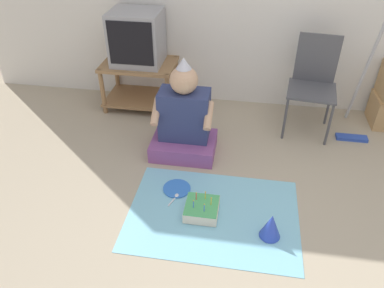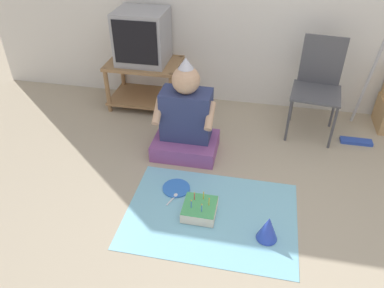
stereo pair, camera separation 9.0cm
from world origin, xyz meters
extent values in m
plane|color=tan|center=(0.00, 0.00, 0.00)|extent=(16.00, 16.00, 0.00)
cube|color=#997047|center=(-1.44, 1.67, 0.47)|extent=(0.73, 0.50, 0.03)
cube|color=#997047|center=(-1.44, 1.67, 0.09)|extent=(0.73, 0.50, 0.02)
cylinder|color=#997047|center=(-1.77, 1.46, 0.24)|extent=(0.04, 0.04, 0.48)
cylinder|color=#997047|center=(-1.10, 1.46, 0.24)|extent=(0.04, 0.04, 0.48)
cylinder|color=#997047|center=(-1.77, 1.89, 0.24)|extent=(0.04, 0.04, 0.48)
cylinder|color=#997047|center=(-1.10, 1.89, 0.24)|extent=(0.04, 0.04, 0.48)
cube|color=#99999E|center=(-1.44, 1.69, 0.73)|extent=(0.48, 0.42, 0.51)
cube|color=black|center=(-1.44, 1.47, 0.75)|extent=(0.42, 0.01, 0.41)
cube|color=#4C4C51|center=(0.24, 1.43, 0.43)|extent=(0.47, 0.46, 0.02)
cube|color=#4C4C51|center=(0.26, 1.63, 0.65)|extent=(0.37, 0.06, 0.45)
cylinder|color=#4C4C51|center=(0.02, 1.27, 0.21)|extent=(0.02, 0.02, 0.43)
cylinder|color=#4C4C51|center=(0.40, 1.22, 0.21)|extent=(0.02, 0.02, 0.43)
cylinder|color=#4C4C51|center=(0.07, 1.64, 0.21)|extent=(0.02, 0.02, 0.43)
cylinder|color=#4C4C51|center=(0.45, 1.60, 0.21)|extent=(0.02, 0.02, 0.43)
cube|color=#2D4CB2|center=(0.66, 1.36, 0.01)|extent=(0.28, 0.09, 0.03)
cylinder|color=#B7B7BC|center=(0.66, 1.53, 0.58)|extent=(0.03, 0.37, 1.10)
cube|color=#8C4C8C|center=(-0.84, 0.91, 0.07)|extent=(0.55, 0.42, 0.14)
cube|color=navy|center=(-0.84, 0.95, 0.36)|extent=(0.42, 0.24, 0.44)
sphere|color=tan|center=(-0.84, 0.95, 0.68)|extent=(0.23, 0.23, 0.23)
cone|color=silver|center=(-0.84, 0.95, 0.82)|extent=(0.13, 0.13, 0.09)
cylinder|color=tan|center=(-1.06, 0.85, 0.43)|extent=(0.06, 0.23, 0.19)
cylinder|color=tan|center=(-0.63, 0.85, 0.43)|extent=(0.06, 0.23, 0.19)
cube|color=#7FC6E0|center=(-0.50, 0.19, 0.00)|extent=(1.22, 0.89, 0.01)
cube|color=#F4E0C6|center=(-0.58, 0.19, 0.04)|extent=(0.24, 0.24, 0.08)
cube|color=#4CB266|center=(-0.58, 0.19, 0.09)|extent=(0.23, 0.23, 0.01)
cylinder|color=yellow|center=(-0.52, 0.20, 0.12)|extent=(0.01, 0.01, 0.07)
sphere|color=#FFCC4C|center=(-0.52, 0.20, 0.16)|extent=(0.01, 0.01, 0.01)
cylinder|color=yellow|center=(-0.57, 0.25, 0.12)|extent=(0.01, 0.01, 0.07)
sphere|color=#FFCC4C|center=(-0.57, 0.25, 0.16)|extent=(0.01, 0.01, 0.01)
cylinder|color=#EA4C4C|center=(-0.63, 0.23, 0.12)|extent=(0.01, 0.01, 0.07)
sphere|color=#FFCC4C|center=(-0.63, 0.23, 0.16)|extent=(0.01, 0.01, 0.01)
cylinder|color=#4C7FE5|center=(-0.64, 0.15, 0.12)|extent=(0.01, 0.01, 0.07)
sphere|color=#FFCC4C|center=(-0.64, 0.15, 0.16)|extent=(0.01, 0.01, 0.01)
cylinder|color=#4C7FE5|center=(-0.56, 0.13, 0.12)|extent=(0.01, 0.01, 0.07)
sphere|color=#FFCC4C|center=(-0.56, 0.13, 0.16)|extent=(0.01, 0.01, 0.01)
cone|color=blue|center=(-0.10, 0.05, 0.10)|extent=(0.14, 0.14, 0.19)
cylinder|color=blue|center=(-0.81, 0.41, 0.01)|extent=(0.21, 0.21, 0.01)
ellipsoid|color=white|center=(-0.80, 0.33, 0.01)|extent=(0.04, 0.05, 0.01)
cube|color=white|center=(-0.82, 0.27, 0.01)|extent=(0.04, 0.10, 0.01)
camera|label=1|loc=(-0.34, -1.72, 1.98)|focal=35.00mm
camera|label=2|loc=(-0.26, -1.70, 1.98)|focal=35.00mm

